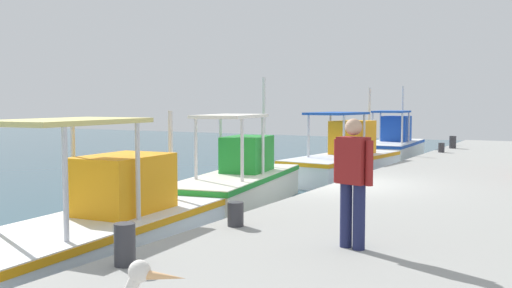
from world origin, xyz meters
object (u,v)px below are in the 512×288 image
fishing_boat_second (99,225)px  mooring_bollard_second (236,214)px  fishing_boat_third (239,182)px  fishing_boat_fourth (345,160)px  mooring_bollard_nearest (125,245)px  fishing_boat_fifth (393,147)px  fisherman_standing (353,178)px  mooring_bollard_fourth (453,142)px  mooring_bollard_third (441,148)px

fishing_boat_second → mooring_bollard_second: (0.22, -2.64, 0.40)m
fishing_boat_third → fishing_boat_fourth: size_ratio=0.97×
mooring_bollard_nearest → fishing_boat_third: bearing=21.8°
fishing_boat_third → fishing_boat_fifth: size_ratio=1.11×
fishing_boat_second → fishing_boat_third: 5.52m
fishing_boat_second → fisherman_standing: (-0.20, -4.68, 1.15)m
fishing_boat_second → mooring_bollard_nearest: bearing=-130.7°
fishing_boat_second → mooring_bollard_fourth: bearing=-8.6°
fisherman_standing → mooring_bollard_second: (0.41, 2.04, -0.75)m
fishing_boat_third → mooring_bollard_third: size_ratio=15.96×
fishing_boat_third → fishing_boat_fourth: fishing_boat_third is taller
mooring_bollard_second → fisherman_standing: bearing=-101.5°
fishing_boat_fifth → mooring_bollard_third: bearing=-138.9°
fishing_boat_fifth → mooring_bollard_nearest: bearing=-172.4°
fisherman_standing → fishing_boat_second: bearing=87.6°
fishing_boat_third → fishing_boat_fourth: 6.41m
mooring_bollard_nearest → mooring_bollard_fourth: bearing=-0.0°
mooring_bollard_nearest → mooring_bollard_fourth: mooring_bollard_fourth is taller
fishing_boat_fourth → fisherman_standing: bearing=-158.9°
fishing_boat_fourth → fisherman_standing: (-12.09, -4.65, 1.06)m
fisherman_standing → mooring_bollard_fourth: bearing=6.6°
fishing_boat_second → fishing_boat_third: size_ratio=1.13×
fishing_boat_fourth → mooring_bollard_fourth: 6.20m
fishing_boat_fourth → mooring_bollard_fourth: bearing=-25.0°
mooring_bollard_third → mooring_bollard_fourth: (2.21, 0.00, 0.07)m
mooring_bollard_fourth → mooring_bollard_nearest: bearing=180.0°
mooring_bollard_third → fishing_boat_fourth: bearing=142.4°
fishing_boat_third → mooring_bollard_third: fishing_boat_third is taller
fishing_boat_fifth → mooring_bollard_second: bearing=-171.4°
fishing_boat_fifth → mooring_bollard_nearest: (-20.72, -2.76, 0.35)m
fishing_boat_fourth → mooring_bollard_fourth: (5.61, -2.61, 0.38)m
fishing_boat_fourth → mooring_bollard_second: size_ratio=16.15×
fishing_boat_fifth → mooring_bollard_second: size_ratio=14.00×
fishing_boat_second → mooring_bollard_fourth: (17.50, -2.64, 0.47)m
mooring_bollard_second → mooring_bollard_fourth: 17.28m
fisherman_standing → mooring_bollard_fourth: fisherman_standing is taller
fishing_boat_third → mooring_bollard_nearest: size_ratio=11.58×
fisherman_standing → mooring_bollard_fourth: (17.70, 2.04, -0.68)m
mooring_bollard_nearest → mooring_bollard_second: bearing=0.0°
fishing_boat_fourth → mooring_bollard_third: (3.39, -2.61, 0.31)m
fisherman_standing → mooring_bollard_nearest: 2.99m
fishing_boat_fourth → fishing_boat_fifth: fishing_boat_fifth is taller
fisherman_standing → mooring_bollard_third: 15.64m
fishing_boat_fifth → mooring_bollard_third: size_ratio=14.33×
fishing_boat_fifth → fishing_boat_second: bearing=-179.6°
mooring_bollard_second → mooring_bollard_third: (15.07, -0.00, -0.00)m
fishing_boat_third → mooring_bollard_third: 10.27m
fishing_boat_fifth → mooring_bollard_nearest: 20.91m
fishing_boat_fourth → mooring_bollard_third: size_ratio=16.54×
fishing_boat_third → mooring_bollard_fourth: 12.40m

